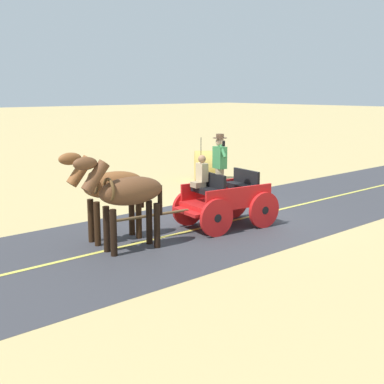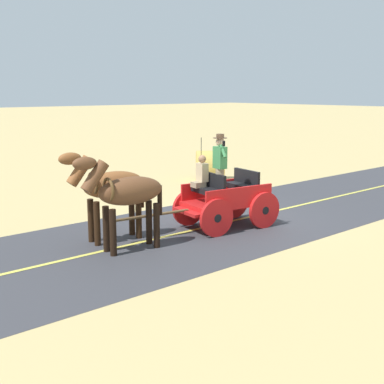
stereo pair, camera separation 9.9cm
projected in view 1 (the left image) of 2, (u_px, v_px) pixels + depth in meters
name	position (u px, v px, depth m)	size (l,w,h in m)	color
ground_plane	(238.00, 220.00, 14.36)	(200.00, 200.00, 0.00)	tan
road_surface	(238.00, 220.00, 14.36)	(5.27, 160.00, 0.01)	#38383D
road_centre_stripe	(238.00, 219.00, 14.36)	(0.12, 160.00, 0.00)	#DBCC4C
horse_drawn_carriage	(224.00, 197.00, 13.45)	(1.74, 4.51, 2.50)	red
horse_near_side	(127.00, 193.00, 11.35)	(0.76, 2.15, 2.21)	brown
horse_off_side	(110.00, 187.00, 12.10)	(0.74, 2.14, 2.21)	brown
hay_bale	(208.00, 165.00, 20.63)	(1.20, 1.20, 1.10)	gold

